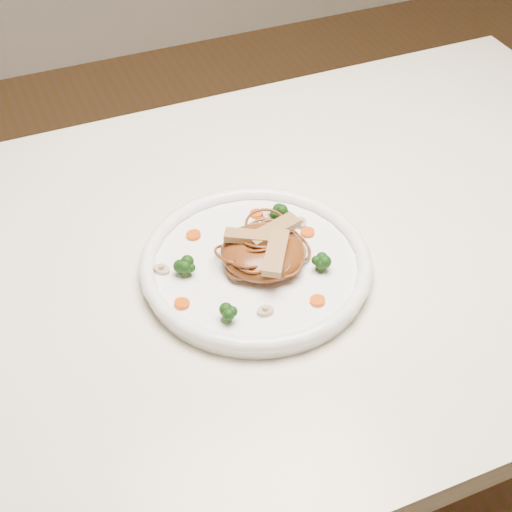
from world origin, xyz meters
name	(u,v)px	position (x,y,z in m)	size (l,w,h in m)	color
ground	(288,509)	(0.00, 0.00, 0.00)	(4.00, 4.00, 0.00)	brown
table	(300,289)	(0.00, 0.00, 0.65)	(1.20, 0.80, 0.75)	white
plate	(256,268)	(-0.09, -0.04, 0.76)	(0.30, 0.30, 0.02)	white
noodle_mound	(263,252)	(-0.08, -0.03, 0.78)	(0.11, 0.11, 0.04)	brown
chicken_a	(274,230)	(-0.06, -0.02, 0.80)	(0.07, 0.02, 0.01)	tan
chicken_b	(250,237)	(-0.09, -0.02, 0.80)	(0.07, 0.02, 0.01)	tan
chicken_c	(276,253)	(-0.07, -0.06, 0.80)	(0.07, 0.02, 0.01)	tan
broccoli_0	(278,212)	(-0.02, 0.03, 0.78)	(0.02, 0.02, 0.03)	#0D340A
broccoli_1	(185,267)	(-0.18, -0.02, 0.78)	(0.02, 0.02, 0.03)	#0D340A
broccoli_2	(226,313)	(-0.16, -0.11, 0.78)	(0.02, 0.02, 0.03)	#0D340A
broccoli_3	(321,261)	(-0.01, -0.08, 0.78)	(0.02, 0.02, 0.03)	#0D340A
carrot_0	(256,214)	(-0.05, 0.05, 0.77)	(0.02, 0.02, 0.01)	#E75B08
carrot_1	(182,303)	(-0.20, -0.07, 0.77)	(0.02, 0.02, 0.01)	#E75B08
carrot_2	(308,232)	(0.00, -0.01, 0.77)	(0.02, 0.02, 0.01)	#E75B08
carrot_3	(193,235)	(-0.14, 0.05, 0.77)	(0.02, 0.02, 0.01)	#E75B08
carrot_4	(317,301)	(-0.04, -0.13, 0.77)	(0.02, 0.02, 0.01)	#E75B08
mushroom_0	(265,311)	(-0.11, -0.12, 0.77)	(0.02, 0.02, 0.01)	beige
mushroom_1	(301,223)	(0.00, 0.01, 0.77)	(0.02, 0.02, 0.01)	beige
mushroom_2	(162,270)	(-0.20, 0.00, 0.77)	(0.02, 0.02, 0.01)	beige
mushroom_3	(271,217)	(-0.03, 0.04, 0.77)	(0.03, 0.03, 0.01)	beige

